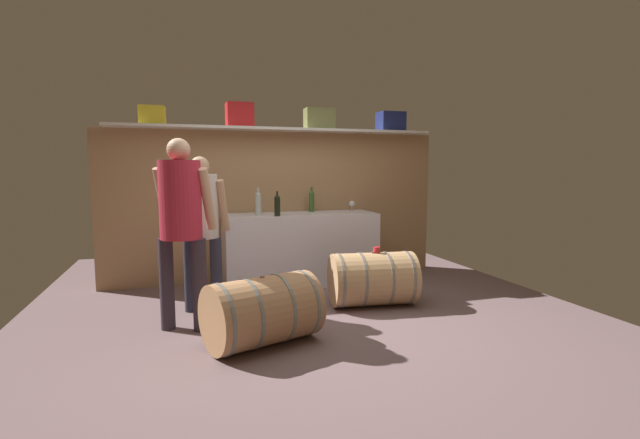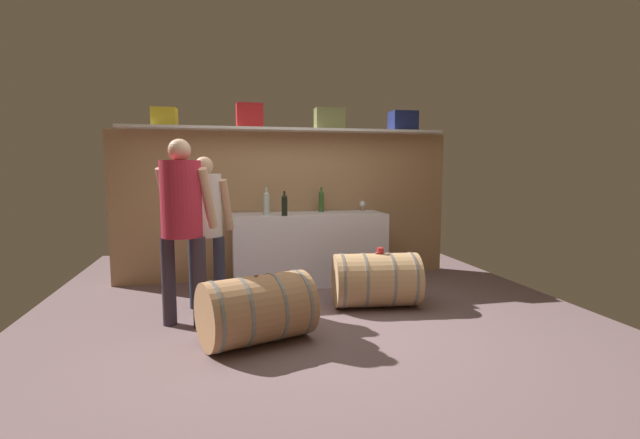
{
  "view_description": "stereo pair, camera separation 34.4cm",
  "coord_description": "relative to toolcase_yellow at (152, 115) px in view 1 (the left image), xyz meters",
  "views": [
    {
      "loc": [
        -1.21,
        -3.79,
        1.45
      ],
      "look_at": [
        0.06,
        0.3,
        0.97
      ],
      "focal_mm": 25.22,
      "sensor_mm": 36.0,
      "label": 1
    },
    {
      "loc": [
        -0.87,
        -3.88,
        1.45
      ],
      "look_at": [
        0.06,
        0.3,
        0.97
      ],
      "focal_mm": 25.22,
      "sensor_mm": 36.0,
      "label": 2
    }
  ],
  "objects": [
    {
      "name": "wine_bottle_dark",
      "position": [
        1.37,
        -0.46,
        -1.04
      ],
      "size": [
        0.07,
        0.07,
        0.3
      ],
      "color": "black",
      "rests_on": "work_cabinet"
    },
    {
      "name": "wine_bottle_green",
      "position": [
        1.92,
        -0.05,
        -1.03
      ],
      "size": [
        0.07,
        0.07,
        0.32
      ],
      "color": "#355D2A",
      "rests_on": "work_cabinet"
    },
    {
      "name": "visitor_tasting",
      "position": [
        0.48,
        -1.06,
        -1.1
      ],
      "size": [
        0.52,
        0.47,
        1.57
      ],
      "rotation": [
        0.0,
        0.0,
        -0.47
      ],
      "color": "#2A2C3C",
      "rests_on": "ground"
    },
    {
      "name": "wine_barrel_far",
      "position": [
        0.91,
        -2.09,
        -1.78
      ],
      "size": [
        1.03,
        0.82,
        0.58
      ],
      "rotation": [
        0.0,
        0.0,
        0.32
      ],
      "color": "#AC7C52",
      "rests_on": "ground"
    },
    {
      "name": "back_wall_panel",
      "position": [
        1.5,
        0.15,
        -1.11
      ],
      "size": [
        4.43,
        0.1,
        1.93
      ],
      "primitive_type": "cube",
      "color": "#A57D55",
      "rests_on": "ground"
    },
    {
      "name": "work_cabinet",
      "position": [
        1.71,
        -0.23,
        -1.62
      ],
      "size": [
        1.91,
        0.65,
        0.89
      ],
      "primitive_type": "cube",
      "color": "white",
      "rests_on": "ground"
    },
    {
      "name": "toolcase_yellow",
      "position": [
        0.0,
        0.0,
        0.0
      ],
      "size": [
        0.3,
        0.23,
        0.22
      ],
      "primitive_type": "cube",
      "rotation": [
        0.0,
        0.0,
        -0.06
      ],
      "color": "yellow",
      "rests_on": "high_shelf_board"
    },
    {
      "name": "toolcase_navy",
      "position": [
        3.06,
        0.0,
        0.02
      ],
      "size": [
        0.34,
        0.27,
        0.26
      ],
      "primitive_type": "cube",
      "rotation": [
        0.0,
        0.0,
        -0.01
      ],
      "color": "navy",
      "rests_on": "high_shelf_board"
    },
    {
      "name": "ground_plane",
      "position": [
        1.5,
        -1.37,
        -2.08
      ],
      "size": [
        5.63,
        7.25,
        0.02
      ],
      "primitive_type": "cube",
      "color": "#70595C"
    },
    {
      "name": "winemaker_pouring",
      "position": [
        0.29,
        -1.53,
        -1.01
      ],
      "size": [
        0.57,
        0.5,
        1.72
      ],
      "rotation": [
        0.0,
        0.0,
        -0.42
      ],
      "color": "#342A37",
      "rests_on": "ground"
    },
    {
      "name": "wine_barrel_near",
      "position": [
        2.21,
        -1.36,
        -1.78
      ],
      "size": [
        0.94,
        0.66,
        0.58
      ],
      "rotation": [
        0.0,
        0.0,
        -0.12
      ],
      "color": "tan",
      "rests_on": "ground"
    },
    {
      "name": "wine_bottle_clear",
      "position": [
        1.18,
        -0.28,
        -1.03
      ],
      "size": [
        0.07,
        0.07,
        0.34
      ],
      "color": "#B5C2BB",
      "rests_on": "work_cabinet"
    },
    {
      "name": "toolcase_red",
      "position": [
        1.01,
        0.0,
        0.04
      ],
      "size": [
        0.32,
        0.29,
        0.29
      ],
      "primitive_type": "cube",
      "rotation": [
        0.0,
        0.0,
        0.02
      ],
      "color": "red",
      "rests_on": "high_shelf_board"
    },
    {
      "name": "wine_glass",
      "position": [
        2.48,
        -0.05,
        -1.09
      ],
      "size": [
        0.08,
        0.08,
        0.13
      ],
      "color": "white",
      "rests_on": "work_cabinet"
    },
    {
      "name": "toolcase_olive",
      "position": [
        2.04,
        0.0,
        0.03
      ],
      "size": [
        0.38,
        0.26,
        0.27
      ],
      "primitive_type": "cube",
      "rotation": [
        0.0,
        0.0,
        -0.04
      ],
      "color": "olive",
      "rests_on": "high_shelf_board"
    },
    {
      "name": "tasting_cup",
      "position": [
        2.26,
        -1.36,
        -1.47
      ],
      "size": [
        0.07,
        0.07,
        0.06
      ],
      "primitive_type": "cylinder",
      "color": "red",
      "rests_on": "wine_barrel_near"
    },
    {
      "name": "high_shelf_board",
      "position": [
        1.5,
        0.0,
        -0.12
      ],
      "size": [
        4.07,
        0.4,
        0.03
      ],
      "primitive_type": "cube",
      "color": "silver",
      "rests_on": "back_wall_panel"
    }
  ]
}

